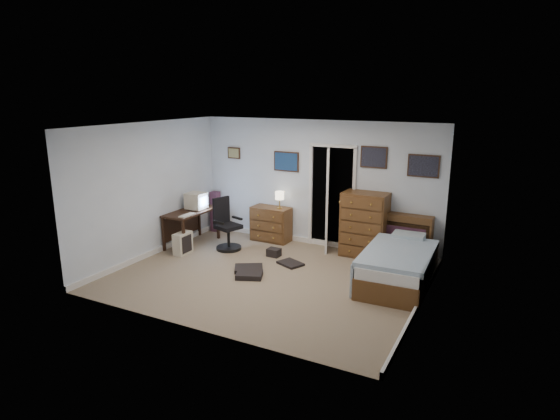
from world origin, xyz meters
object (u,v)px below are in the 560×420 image
at_px(office_chair, 227,230).
at_px(tall_dresser, 364,225).
at_px(computer_desk, 188,218).
at_px(low_dresser, 271,224).
at_px(bed, 398,265).

bearing_deg(office_chair, tall_dresser, 36.79).
relative_size(computer_desk, low_dresser, 1.53).
bearing_deg(bed, computer_desk, 177.30).
bearing_deg(computer_desk, bed, -1.31).
distance_m(computer_desk, bed, 4.28).
bearing_deg(low_dresser, tall_dresser, 0.54).
height_order(computer_desk, low_dresser, low_dresser).
bearing_deg(low_dresser, computer_desk, -144.06).
relative_size(low_dresser, bed, 0.41).
distance_m(tall_dresser, bed, 1.37).
bearing_deg(bed, low_dresser, 158.59).
bearing_deg(low_dresser, bed, -18.35).
distance_m(office_chair, bed, 3.41).
relative_size(office_chair, bed, 0.52).
bearing_deg(office_chair, low_dresser, 77.13).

